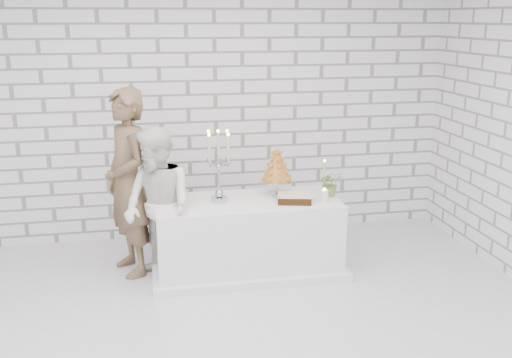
# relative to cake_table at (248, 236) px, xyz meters

# --- Properties ---
(ground) EXTENTS (6.00, 5.00, 0.01)m
(ground) POSITION_rel_cake_table_xyz_m (-0.47, -1.33, -0.38)
(ground) COLOR silver
(ground) RESTS_ON ground
(wall_back) EXTENTS (6.00, 0.01, 3.00)m
(wall_back) POSITION_rel_cake_table_xyz_m (-0.47, 1.17, 1.12)
(wall_back) COLOR white
(wall_back) RESTS_ON ground
(wall_front) EXTENTS (6.00, 0.01, 3.00)m
(wall_front) POSITION_rel_cake_table_xyz_m (-0.47, -3.83, 1.12)
(wall_front) COLOR white
(wall_front) RESTS_ON ground
(cake_table) EXTENTS (1.80, 0.80, 0.75)m
(cake_table) POSITION_rel_cake_table_xyz_m (0.00, 0.00, 0.00)
(cake_table) COLOR white
(cake_table) RESTS_ON ground
(groom) EXTENTS (0.67, 0.80, 1.86)m
(groom) POSITION_rel_cake_table_xyz_m (-1.15, 0.22, 0.56)
(groom) COLOR brown
(groom) RESTS_ON ground
(bride) EXTENTS (0.91, 0.94, 1.53)m
(bride) POSITION_rel_cake_table_xyz_m (-0.87, -0.10, 0.39)
(bride) COLOR white
(bride) RESTS_ON ground
(candelabra) EXTENTS (0.31, 0.31, 0.72)m
(candelabra) POSITION_rel_cake_table_xyz_m (-0.28, 0.02, 0.73)
(candelabra) COLOR #A9AAB4
(candelabra) RESTS_ON cake_table
(croquembouche) EXTENTS (0.37, 0.37, 0.49)m
(croquembouche) POSITION_rel_cake_table_xyz_m (0.33, 0.13, 0.62)
(croquembouche) COLOR #92551A
(croquembouche) RESTS_ON cake_table
(chocolate_cake) EXTENTS (0.37, 0.30, 0.08)m
(chocolate_cake) POSITION_rel_cake_table_xyz_m (0.44, -0.14, 0.42)
(chocolate_cake) COLOR black
(chocolate_cake) RESTS_ON cake_table
(pillar_candle) EXTENTS (0.09, 0.09, 0.12)m
(pillar_candle) POSITION_rel_cake_table_xyz_m (0.73, -0.19, 0.44)
(pillar_candle) COLOR white
(pillar_candle) RESTS_ON cake_table
(extra_taper) EXTENTS (0.07, 0.07, 0.32)m
(extra_taper) POSITION_rel_cake_table_xyz_m (0.83, 0.14, 0.54)
(extra_taper) COLOR beige
(extra_taper) RESTS_ON cake_table
(flowers) EXTENTS (0.24, 0.21, 0.26)m
(flowers) POSITION_rel_cake_table_xyz_m (0.85, -0.00, 0.50)
(flowers) COLOR #3F6D2D
(flowers) RESTS_ON cake_table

